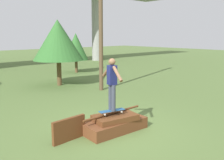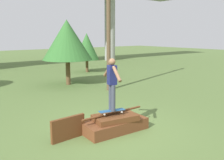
# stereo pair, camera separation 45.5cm
# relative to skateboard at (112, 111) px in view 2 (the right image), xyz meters

# --- Properties ---
(ground_plane) EXTENTS (80.00, 80.00, 0.00)m
(ground_plane) POSITION_rel_skateboard_xyz_m (0.11, 0.07, -0.62)
(ground_plane) COLOR #567038
(scrap_pile) EXTENTS (2.10, 1.11, 0.55)m
(scrap_pile) POSITION_rel_skateboard_xyz_m (0.11, 0.06, -0.41)
(scrap_pile) COLOR brown
(scrap_pile) RESTS_ON ground_plane
(scrap_plank_loose) EXTENTS (1.00, 0.16, 0.61)m
(scrap_plank_loose) POSITION_rel_skateboard_xyz_m (-1.23, 0.30, -0.32)
(scrap_plank_loose) COLOR #5B3319
(scrap_plank_loose) RESTS_ON ground_plane
(skateboard) EXTENTS (0.79, 0.38, 0.09)m
(skateboard) POSITION_rel_skateboard_xyz_m (0.00, 0.00, 0.00)
(skateboard) COLOR #23517F
(skateboard) RESTS_ON scrap_pile
(skater) EXTENTS (0.35, 1.08, 1.47)m
(skater) POSITION_rel_skateboard_xyz_m (0.00, 0.00, 0.85)
(skater) COLOR #383D4C
(skater) RESTS_ON skateboard
(utility_pole) EXTENTS (1.30, 0.20, 7.67)m
(utility_pole) POSITION_rel_skateboard_xyz_m (3.24, 4.42, 3.34)
(utility_pole) COLOR brown
(utility_pole) RESTS_ON ground_plane
(tree_behind_right) EXTENTS (2.69, 2.69, 3.54)m
(tree_behind_right) POSITION_rel_skateboard_xyz_m (2.31, 6.90, 1.83)
(tree_behind_right) COLOR brown
(tree_behind_right) RESTS_ON ground_plane
(tree_mid_back) EXTENTS (1.77, 1.77, 2.85)m
(tree_mid_back) POSITION_rel_skateboard_xyz_m (5.64, 10.21, 1.25)
(tree_mid_back) COLOR brown
(tree_mid_back) RESTS_ON ground_plane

